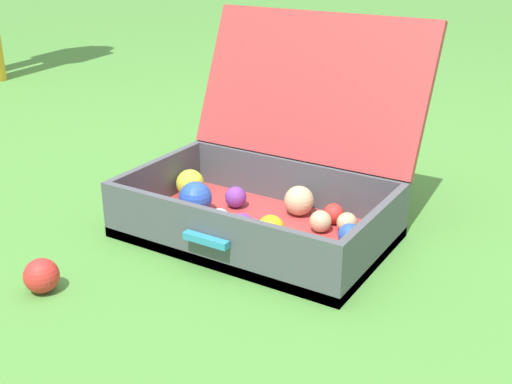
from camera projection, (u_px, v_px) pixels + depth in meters
name	position (u px, v px, depth m)	size (l,w,h in m)	color
ground_plane	(268.00, 253.00, 1.48)	(16.00, 16.00, 0.00)	#4C8C38
open_suitcase	(270.00, 184.00, 1.57)	(0.62, 0.56, 0.49)	#B23838
stray_ball_on_grass	(41.00, 276.00, 1.31)	(0.07, 0.07, 0.07)	red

